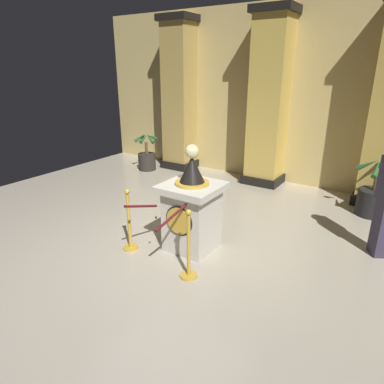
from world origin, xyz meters
name	(u,v)px	position (x,y,z in m)	size (l,w,h in m)	color
ground_plane	(167,248)	(0.00, 0.00, 0.00)	(10.10, 10.10, 0.00)	#B2A893
back_wall	(276,96)	(0.00, 4.29, 2.01)	(10.10, 0.16, 4.02)	tan
pedestal_clock	(192,210)	(0.32, 0.23, 0.64)	(0.84, 0.84, 1.63)	beige
stanchion_near	(130,229)	(-0.46, -0.32, 0.34)	(0.24, 0.24, 0.98)	gold
stanchion_far	(189,254)	(0.72, -0.46, 0.34)	(0.24, 0.24, 0.98)	gold
velvet_rope	(156,212)	(0.13, -0.39, 0.79)	(0.69, 0.67, 0.22)	#591419
column_left	(180,97)	(-2.48, 3.91, 1.92)	(0.87, 0.87, 3.86)	black
column_centre_rear	(270,102)	(0.00, 3.91, 1.92)	(0.91, 0.91, 3.86)	black
potted_palm_left	(147,158)	(-3.08, 3.15, 0.32)	(0.66, 0.66, 1.04)	#2D2823
potted_palm_right	(373,199)	(2.47, 3.16, 0.32)	(0.78, 0.78, 1.12)	black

